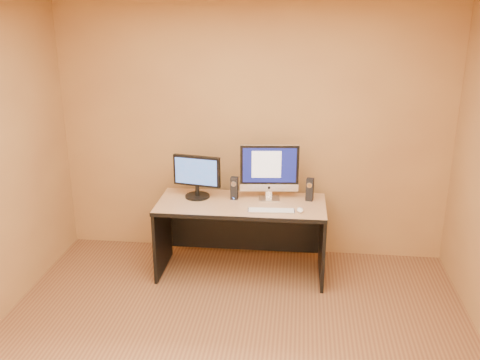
# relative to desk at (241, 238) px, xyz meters

# --- Properties ---
(walls) EXTENTS (4.00, 4.00, 2.60)m
(walls) POSITION_rel_desk_xyz_m (0.05, -1.45, 0.93)
(walls) COLOR #A77B43
(walls) RESTS_ON ground
(desk) EXTENTS (1.61, 0.72, 0.74)m
(desk) POSITION_rel_desk_xyz_m (0.00, 0.00, 0.00)
(desk) COLOR tan
(desk) RESTS_ON ground
(imac) EXTENTS (0.59, 0.27, 0.55)m
(imac) POSITION_rel_desk_xyz_m (0.26, 0.14, 0.65)
(imac) COLOR silver
(imac) RESTS_ON desk
(second_monitor) EXTENTS (0.52, 0.32, 0.42)m
(second_monitor) POSITION_rel_desk_xyz_m (-0.45, 0.11, 0.58)
(second_monitor) COLOR black
(second_monitor) RESTS_ON desk
(speaker_left) EXTENTS (0.07, 0.08, 0.22)m
(speaker_left) POSITION_rel_desk_xyz_m (-0.08, 0.11, 0.48)
(speaker_left) COLOR black
(speaker_left) RESTS_ON desk
(speaker_right) EXTENTS (0.08, 0.08, 0.22)m
(speaker_right) POSITION_rel_desk_xyz_m (0.65, 0.15, 0.48)
(speaker_right) COLOR black
(speaker_right) RESTS_ON desk
(keyboard) EXTENTS (0.44, 0.14, 0.02)m
(keyboard) POSITION_rel_desk_xyz_m (0.30, -0.18, 0.38)
(keyboard) COLOR #BCBCC0
(keyboard) RESTS_ON desk
(mouse) EXTENTS (0.07, 0.11, 0.04)m
(mouse) POSITION_rel_desk_xyz_m (0.56, -0.15, 0.39)
(mouse) COLOR white
(mouse) RESTS_ON desk
(cable_a) EXTENTS (0.08, 0.21, 0.01)m
(cable_a) POSITION_rel_desk_xyz_m (0.28, 0.27, 0.38)
(cable_a) COLOR black
(cable_a) RESTS_ON desk
(cable_b) EXTENTS (0.06, 0.18, 0.01)m
(cable_b) POSITION_rel_desk_xyz_m (0.25, 0.30, 0.38)
(cable_b) COLOR black
(cable_b) RESTS_ON desk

